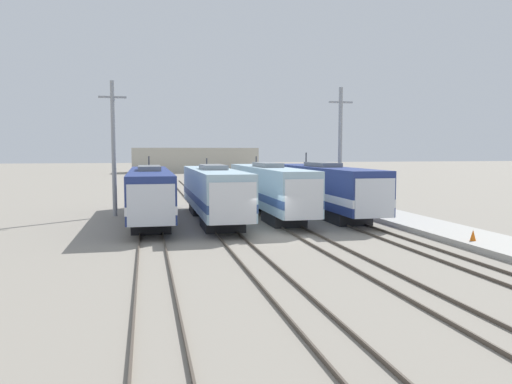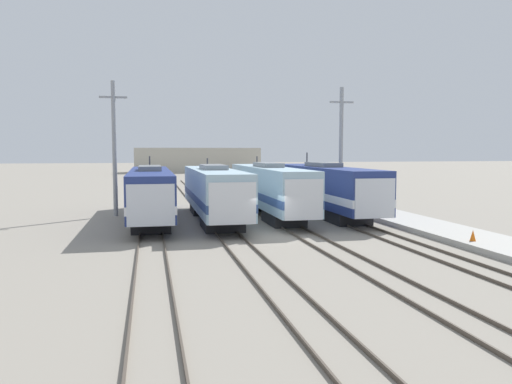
{
  "view_description": "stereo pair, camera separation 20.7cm",
  "coord_description": "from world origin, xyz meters",
  "px_view_note": "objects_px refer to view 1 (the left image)",
  "views": [
    {
      "loc": [
        -7.4,
        -29.98,
        5.34
      ],
      "look_at": [
        -0.1,
        3.03,
        2.55
      ],
      "focal_mm": 35.0,
      "sensor_mm": 36.0,
      "label": 1
    },
    {
      "loc": [
        -7.2,
        -30.02,
        5.34
      ],
      "look_at": [
        -0.1,
        3.03,
        2.55
      ],
      "focal_mm": 35.0,
      "sensor_mm": 36.0,
      "label": 2
    }
  ],
  "objects_px": {
    "locomotive_center_left": "(214,192)",
    "traffic_cone": "(473,235)",
    "catenary_tower_right": "(340,147)",
    "catenary_tower_left": "(114,147)",
    "locomotive_center_right": "(269,189)",
    "locomotive_far_right": "(324,188)",
    "locomotive_far_left": "(150,193)"
  },
  "relations": [
    {
      "from": "traffic_cone",
      "to": "catenary_tower_left",
      "type": "bearing_deg",
      "value": 138.39
    },
    {
      "from": "catenary_tower_right",
      "to": "traffic_cone",
      "type": "height_order",
      "value": "catenary_tower_right"
    },
    {
      "from": "locomotive_far_left",
      "to": "catenary_tower_left",
      "type": "xyz_separation_m",
      "value": [
        -2.79,
        3.81,
        3.49
      ]
    },
    {
      "from": "catenary_tower_left",
      "to": "locomotive_far_left",
      "type": "bearing_deg",
      "value": -53.72
    },
    {
      "from": "locomotive_center_left",
      "to": "locomotive_center_right",
      "type": "relative_size",
      "value": 0.91
    },
    {
      "from": "catenary_tower_right",
      "to": "locomotive_center_right",
      "type": "bearing_deg",
      "value": -158.55
    },
    {
      "from": "catenary_tower_right",
      "to": "locomotive_far_right",
      "type": "bearing_deg",
      "value": -131.51
    },
    {
      "from": "locomotive_far_right",
      "to": "catenary_tower_left",
      "type": "relative_size",
      "value": 1.82
    },
    {
      "from": "locomotive_far_left",
      "to": "catenary_tower_left",
      "type": "distance_m",
      "value": 5.87
    },
    {
      "from": "catenary_tower_left",
      "to": "catenary_tower_right",
      "type": "height_order",
      "value": "same"
    },
    {
      "from": "locomotive_far_right",
      "to": "catenary_tower_right",
      "type": "xyz_separation_m",
      "value": [
        2.55,
        2.89,
        3.41
      ]
    },
    {
      "from": "locomotive_center_right",
      "to": "catenary_tower_left",
      "type": "relative_size",
      "value": 1.79
    },
    {
      "from": "traffic_cone",
      "to": "locomotive_far_left",
      "type": "bearing_deg",
      "value": 140.91
    },
    {
      "from": "locomotive_far_left",
      "to": "catenary_tower_right",
      "type": "bearing_deg",
      "value": 12.75
    },
    {
      "from": "locomotive_far_right",
      "to": "catenary_tower_left",
      "type": "distance_m",
      "value": 17.64
    },
    {
      "from": "locomotive_center_left",
      "to": "locomotive_far_right",
      "type": "distance_m",
      "value": 9.71
    },
    {
      "from": "locomotive_far_right",
      "to": "catenary_tower_right",
      "type": "distance_m",
      "value": 5.15
    },
    {
      "from": "locomotive_center_right",
      "to": "catenary_tower_right",
      "type": "bearing_deg",
      "value": 21.45
    },
    {
      "from": "locomotive_center_left",
      "to": "catenary_tower_left",
      "type": "xyz_separation_m",
      "value": [
        -7.55,
        4.81,
        3.45
      ]
    },
    {
      "from": "locomotive_center_left",
      "to": "catenary_tower_left",
      "type": "distance_m",
      "value": 9.6
    },
    {
      "from": "locomotive_center_right",
      "to": "catenary_tower_left",
      "type": "xyz_separation_m",
      "value": [
        -12.31,
        2.87,
        3.41
      ]
    },
    {
      "from": "catenary_tower_right",
      "to": "traffic_cone",
      "type": "distance_m",
      "value": 18.71
    },
    {
      "from": "catenary_tower_left",
      "to": "traffic_cone",
      "type": "distance_m",
      "value": 27.59
    },
    {
      "from": "locomotive_far_left",
      "to": "traffic_cone",
      "type": "height_order",
      "value": "locomotive_far_left"
    },
    {
      "from": "locomotive_center_left",
      "to": "traffic_cone",
      "type": "xyz_separation_m",
      "value": [
        12.74,
        -13.21,
        -1.55
      ]
    },
    {
      "from": "locomotive_center_right",
      "to": "locomotive_far_right",
      "type": "height_order",
      "value": "locomotive_far_right"
    },
    {
      "from": "locomotive_center_left",
      "to": "catenary_tower_right",
      "type": "height_order",
      "value": "catenary_tower_right"
    },
    {
      "from": "catenary_tower_left",
      "to": "locomotive_far_right",
      "type": "bearing_deg",
      "value": -9.6
    },
    {
      "from": "catenary_tower_left",
      "to": "catenary_tower_right",
      "type": "bearing_deg",
      "value": 0.0
    },
    {
      "from": "locomotive_center_left",
      "to": "locomotive_center_right",
      "type": "distance_m",
      "value": 5.14
    },
    {
      "from": "locomotive_center_right",
      "to": "catenary_tower_right",
      "type": "height_order",
      "value": "catenary_tower_right"
    },
    {
      "from": "catenary_tower_left",
      "to": "catenary_tower_right",
      "type": "xyz_separation_m",
      "value": [
        19.62,
        0.0,
        0.0
      ]
    }
  ]
}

